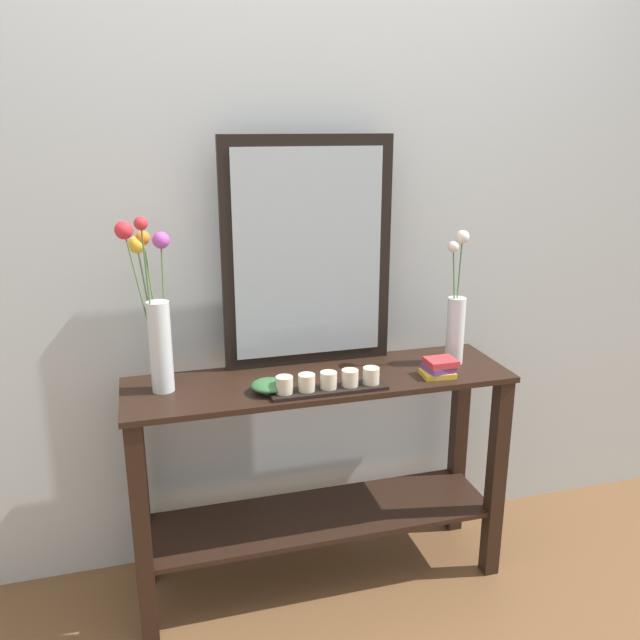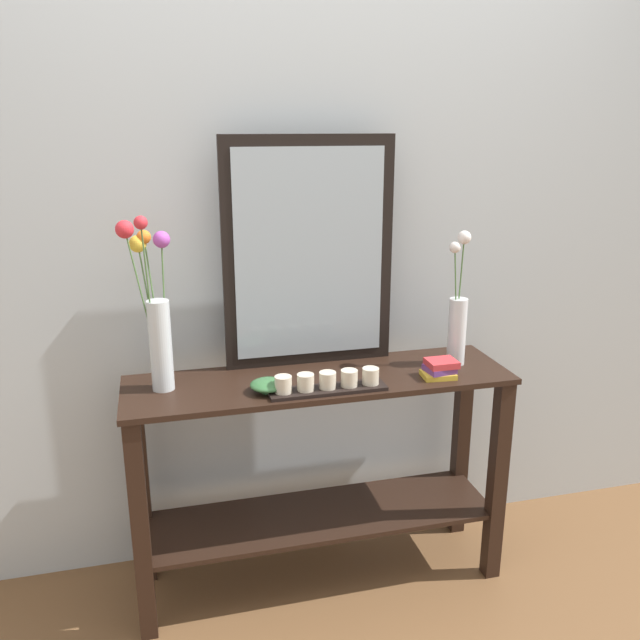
# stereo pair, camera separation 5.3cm
# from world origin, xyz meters

# --- Properties ---
(ground_plane) EXTENTS (7.00, 6.00, 0.02)m
(ground_plane) POSITION_xyz_m (0.00, 0.00, -0.01)
(ground_plane) COLOR brown
(wall_back) EXTENTS (6.40, 0.08, 2.70)m
(wall_back) POSITION_xyz_m (0.00, 0.31, 1.35)
(wall_back) COLOR #B2BCC1
(wall_back) RESTS_ON ground
(console_table) EXTENTS (1.34, 0.38, 0.81)m
(console_table) POSITION_xyz_m (0.00, 0.00, 0.51)
(console_table) COLOR black
(console_table) RESTS_ON ground
(mirror_leaning) EXTENTS (0.61, 0.03, 0.81)m
(mirror_leaning) POSITION_xyz_m (0.00, 0.16, 1.22)
(mirror_leaning) COLOR black
(mirror_leaning) RESTS_ON console_table
(tall_vase_left) EXTENTS (0.17, 0.19, 0.58)m
(tall_vase_left) POSITION_xyz_m (-0.54, 0.05, 1.07)
(tall_vase_left) COLOR silver
(tall_vase_left) RESTS_ON console_table
(vase_right) EXTENTS (0.08, 0.07, 0.49)m
(vase_right) POSITION_xyz_m (0.51, 0.01, 0.98)
(vase_right) COLOR silver
(vase_right) RESTS_ON console_table
(candle_tray) EXTENTS (0.39, 0.09, 0.07)m
(candle_tray) POSITION_xyz_m (-0.01, -0.12, 0.84)
(candle_tray) COLOR black
(candle_tray) RESTS_ON console_table
(decorative_bowl) EXTENTS (0.12, 0.12, 0.04)m
(decorative_bowl) POSITION_xyz_m (-0.20, -0.08, 0.84)
(decorative_bowl) COLOR #38703D
(decorative_bowl) RESTS_ON console_table
(book_stack) EXTENTS (0.12, 0.10, 0.06)m
(book_stack) POSITION_xyz_m (0.40, -0.10, 0.84)
(book_stack) COLOR gold
(book_stack) RESTS_ON console_table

